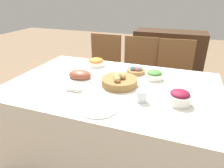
{
  "coord_description": "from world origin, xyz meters",
  "views": [
    {
      "loc": [
        0.5,
        -1.41,
        1.44
      ],
      "look_at": [
        0.02,
        -0.08,
        0.79
      ],
      "focal_mm": 32.0,
      "sensor_mm": 36.0,
      "label": 1
    }
  ],
  "objects": [
    {
      "name": "carrot_bowl",
      "position": [
        -0.31,
        0.37,
        0.79
      ],
      "size": [
        0.17,
        0.17,
        0.08
      ],
      "color": "silver",
      "rests_on": "dining_table"
    },
    {
      "name": "green_salad_bowl",
      "position": [
        0.3,
        0.22,
        0.79
      ],
      "size": [
        0.15,
        0.15,
        0.08
      ],
      "color": "silver",
      "rests_on": "dining_table"
    },
    {
      "name": "fork",
      "position": [
        -0.12,
        -0.39,
        0.75
      ],
      "size": [
        0.02,
        0.18,
        0.0
      ],
      "rotation": [
        0.0,
        0.0,
        -0.07
      ],
      "color": "silver",
      "rests_on": "dining_table"
    },
    {
      "name": "dining_table",
      "position": [
        0.0,
        0.0,
        0.38
      ],
      "size": [
        1.71,
        1.1,
        0.75
      ],
      "color": "white",
      "rests_on": "ground"
    },
    {
      "name": "egg_basket",
      "position": [
        0.12,
        0.3,
        0.78
      ],
      "size": [
        0.17,
        0.17,
        0.08
      ],
      "color": "olive",
      "rests_on": "dining_table"
    },
    {
      "name": "ground_plane",
      "position": [
        0.0,
        0.0,
        0.0
      ],
      "size": [
        12.0,
        12.0,
        0.0
      ],
      "primitive_type": "plane",
      "color": "#7F664C"
    },
    {
      "name": "dinner_plate",
      "position": [
        0.04,
        -0.39,
        0.76
      ],
      "size": [
        0.26,
        0.26,
        0.01
      ],
      "color": "silver",
      "rests_on": "dining_table"
    },
    {
      "name": "beet_salad_bowl",
      "position": [
        0.53,
        -0.15,
        0.8
      ],
      "size": [
        0.15,
        0.15,
        0.1
      ],
      "color": "silver",
      "rests_on": "dining_table"
    },
    {
      "name": "chair_far_center",
      "position": [
        0.02,
        0.92,
        0.51
      ],
      "size": [
        0.45,
        0.45,
        0.94
      ],
      "rotation": [
        0.0,
        0.0,
        0.07
      ],
      "color": "brown",
      "rests_on": "ground"
    },
    {
      "name": "sideboard",
      "position": [
        0.29,
        1.94,
        0.44
      ],
      "size": [
        1.12,
        0.44,
        0.88
      ],
      "color": "#3D2616",
      "rests_on": "ground"
    },
    {
      "name": "knife",
      "position": [
        0.19,
        -0.39,
        0.75
      ],
      "size": [
        0.02,
        0.18,
        0.0
      ],
      "rotation": [
        0.0,
        0.0,
        -0.07
      ],
      "color": "silver",
      "rests_on": "dining_table"
    },
    {
      "name": "ham_platter",
      "position": [
        -0.31,
        0.02,
        0.78
      ],
      "size": [
        0.31,
        0.22,
        0.09
      ],
      "color": "silver",
      "rests_on": "dining_table"
    },
    {
      "name": "butter_dish",
      "position": [
        -0.24,
        -0.21,
        0.77
      ],
      "size": [
        0.11,
        0.07,
        0.03
      ],
      "color": "silver",
      "rests_on": "dining_table"
    },
    {
      "name": "bread_basket",
      "position": [
        0.05,
        0.0,
        0.79
      ],
      "size": [
        0.29,
        0.29,
        0.11
      ],
      "color": "olive",
      "rests_on": "dining_table"
    },
    {
      "name": "drinking_cup",
      "position": [
        0.28,
        -0.2,
        0.79
      ],
      "size": [
        0.08,
        0.08,
        0.08
      ],
      "color": "silver",
      "rests_on": "dining_table"
    },
    {
      "name": "spoon",
      "position": [
        0.22,
        -0.39,
        0.75
      ],
      "size": [
        0.02,
        0.18,
        0.0
      ],
      "rotation": [
        0.0,
        0.0,
        0.07
      ],
      "color": "silver",
      "rests_on": "dining_table"
    },
    {
      "name": "chair_far_left",
      "position": [
        -0.47,
        0.92,
        0.51
      ],
      "size": [
        0.42,
        0.42,
        0.94
      ],
      "rotation": [
        0.0,
        0.0,
        0.01
      ],
      "color": "brown",
      "rests_on": "ground"
    },
    {
      "name": "chair_far_right",
      "position": [
        0.45,
        0.92,
        0.51
      ],
      "size": [
        0.46,
        0.46,
        0.94
      ],
      "rotation": [
        0.0,
        0.0,
        0.09
      ],
      "color": "brown",
      "rests_on": "ground"
    }
  ]
}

